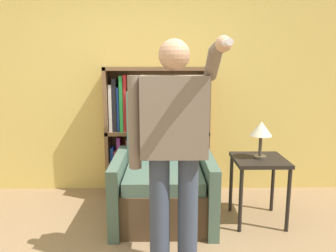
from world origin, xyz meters
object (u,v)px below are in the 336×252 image
(bookcase, at_px, (145,135))
(side_table, at_px, (259,168))
(table_lamp, at_px, (261,131))
(person_standing, at_px, (174,143))
(armchair, at_px, (164,181))

(bookcase, xyz_separation_m, side_table, (1.15, -0.75, -0.17))
(bookcase, xyz_separation_m, table_lamp, (1.15, -0.75, 0.20))
(bookcase, height_order, person_standing, person_standing)
(person_standing, height_order, table_lamp, person_standing)
(armchair, distance_m, side_table, 0.95)
(side_table, xyz_separation_m, table_lamp, (0.00, 0.00, 0.38))
(side_table, height_order, table_lamp, table_lamp)
(armchair, bearing_deg, side_table, -6.24)
(bookcase, xyz_separation_m, person_standing, (0.29, -1.53, 0.28))
(bookcase, bearing_deg, side_table, -32.89)
(person_standing, relative_size, side_table, 2.65)
(bookcase, relative_size, armchair, 1.20)
(armchair, bearing_deg, table_lamp, -6.24)
(armchair, xyz_separation_m, table_lamp, (0.93, -0.10, 0.54))
(side_table, distance_m, table_lamp, 0.38)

